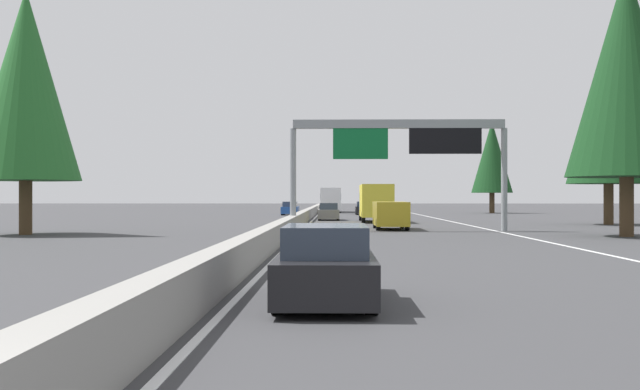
{
  "coord_description": "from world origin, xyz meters",
  "views": [
    {
      "loc": [
        -2.47,
        -2.18,
        2.0
      ],
      "look_at": [
        53.08,
        -1.03,
        2.13
      ],
      "focal_mm": 41.85,
      "sensor_mm": 36.0,
      "label": 1
    }
  ],
  "objects_px": {
    "sedan_near_center": "(329,212)",
    "conifer_left_near": "(26,85)",
    "sedan_mid_center": "(364,208)",
    "sedan_far_right": "(326,267)",
    "oncoming_near": "(290,209)",
    "minivan_mid_left": "(391,214)",
    "conifer_right_near": "(626,71)",
    "box_truck_far_center": "(375,202)",
    "bus_far_left": "(331,199)",
    "sign_gantry_overhead": "(401,142)",
    "conifer_right_mid": "(608,111)",
    "conifer_right_far": "(492,157)"
  },
  "relations": [
    {
      "from": "minivan_mid_left",
      "to": "conifer_left_near",
      "type": "relative_size",
      "value": 0.38
    },
    {
      "from": "conifer_right_near",
      "to": "conifer_right_mid",
      "type": "height_order",
      "value": "conifer_right_near"
    },
    {
      "from": "sign_gantry_overhead",
      "to": "bus_far_left",
      "type": "height_order",
      "value": "sign_gantry_overhead"
    },
    {
      "from": "sedan_far_right",
      "to": "conifer_right_far",
      "type": "bearing_deg",
      "value": -14.0
    },
    {
      "from": "sedan_far_right",
      "to": "sedan_near_center",
      "type": "distance_m",
      "value": 49.7
    },
    {
      "from": "conifer_right_mid",
      "to": "conifer_left_near",
      "type": "xyz_separation_m",
      "value": [
        -14.74,
        35.9,
        -0.22
      ]
    },
    {
      "from": "conifer_right_mid",
      "to": "sedan_near_center",
      "type": "bearing_deg",
      "value": 63.64
    },
    {
      "from": "minivan_mid_left",
      "to": "conifer_right_far",
      "type": "xyz_separation_m",
      "value": [
        45.98,
        -15.81,
        5.94
      ]
    },
    {
      "from": "sedan_far_right",
      "to": "box_truck_far_center",
      "type": "height_order",
      "value": "box_truck_far_center"
    },
    {
      "from": "sedan_near_center",
      "to": "conifer_right_mid",
      "type": "distance_m",
      "value": 23.66
    },
    {
      "from": "sign_gantry_overhead",
      "to": "conifer_right_near",
      "type": "relative_size",
      "value": 0.93
    },
    {
      "from": "box_truck_far_center",
      "to": "conifer_right_far",
      "type": "xyz_separation_m",
      "value": [
        32.53,
        -16.01,
        5.28
      ]
    },
    {
      "from": "minivan_mid_left",
      "to": "conifer_right_near",
      "type": "height_order",
      "value": "conifer_right_near"
    },
    {
      "from": "minivan_mid_left",
      "to": "bus_far_left",
      "type": "height_order",
      "value": "bus_far_left"
    },
    {
      "from": "minivan_mid_left",
      "to": "bus_far_left",
      "type": "bearing_deg",
      "value": 4.46
    },
    {
      "from": "conifer_right_near",
      "to": "conifer_right_mid",
      "type": "bearing_deg",
      "value": -17.15
    },
    {
      "from": "box_truck_far_center",
      "to": "conifer_left_near",
      "type": "xyz_separation_m",
      "value": [
        -20.17,
        19.53,
        6.3
      ]
    },
    {
      "from": "bus_far_left",
      "to": "oncoming_near",
      "type": "bearing_deg",
      "value": 163.53
    },
    {
      "from": "sign_gantry_overhead",
      "to": "box_truck_far_center",
      "type": "height_order",
      "value": "sign_gantry_overhead"
    },
    {
      "from": "sedan_far_right",
      "to": "conifer_right_far",
      "type": "xyz_separation_m",
      "value": [
        77.68,
        -19.37,
        6.21
      ]
    },
    {
      "from": "sign_gantry_overhead",
      "to": "sedan_far_right",
      "type": "xyz_separation_m",
      "value": [
        -29.58,
        4.03,
        -4.49
      ]
    },
    {
      "from": "box_truck_far_center",
      "to": "bus_far_left",
      "type": "xyz_separation_m",
      "value": [
        37.32,
        3.76,
        0.11
      ]
    },
    {
      "from": "sedan_far_right",
      "to": "sedan_mid_center",
      "type": "height_order",
      "value": "same"
    },
    {
      "from": "oncoming_near",
      "to": "conifer_left_near",
      "type": "xyz_separation_m",
      "value": [
        -42.66,
        11.38,
        7.23
      ]
    },
    {
      "from": "bus_far_left",
      "to": "conifer_right_mid",
      "type": "relative_size",
      "value": 0.86
    },
    {
      "from": "conifer_left_near",
      "to": "conifer_right_mid",
      "type": "bearing_deg",
      "value": -67.67
    },
    {
      "from": "box_truck_far_center",
      "to": "sedan_near_center",
      "type": "relative_size",
      "value": 1.93
    },
    {
      "from": "sign_gantry_overhead",
      "to": "sedan_near_center",
      "type": "bearing_deg",
      "value": 12.39
    },
    {
      "from": "sedan_mid_center",
      "to": "bus_far_left",
      "type": "relative_size",
      "value": 0.38
    },
    {
      "from": "bus_far_left",
      "to": "conifer_right_mid",
      "type": "distance_m",
      "value": 47.68
    },
    {
      "from": "conifer_right_near",
      "to": "conifer_left_near",
      "type": "distance_m",
      "value": 30.97
    },
    {
      "from": "oncoming_near",
      "to": "sign_gantry_overhead",
      "type": "bearing_deg",
      "value": 13.05
    },
    {
      "from": "minivan_mid_left",
      "to": "conifer_left_near",
      "type": "distance_m",
      "value": 21.97
    },
    {
      "from": "box_truck_far_center",
      "to": "oncoming_near",
      "type": "bearing_deg",
      "value": 19.91
    },
    {
      "from": "box_truck_far_center",
      "to": "minivan_mid_left",
      "type": "bearing_deg",
      "value": -179.16
    },
    {
      "from": "minivan_mid_left",
      "to": "conifer_right_near",
      "type": "relative_size",
      "value": 0.37
    },
    {
      "from": "minivan_mid_left",
      "to": "sedan_far_right",
      "type": "bearing_deg",
      "value": 173.6
    },
    {
      "from": "sedan_mid_center",
      "to": "sedan_near_center",
      "type": "bearing_deg",
      "value": 169.43
    },
    {
      "from": "sedan_near_center",
      "to": "conifer_left_near",
      "type": "distance_m",
      "value": 30.2
    },
    {
      "from": "sedan_near_center",
      "to": "conifer_left_near",
      "type": "height_order",
      "value": "conifer_left_near"
    },
    {
      "from": "sedan_mid_center",
      "to": "minivan_mid_left",
      "type": "bearing_deg",
      "value": -179.67
    },
    {
      "from": "conifer_right_near",
      "to": "oncoming_near",
      "type": "bearing_deg",
      "value": 23.96
    },
    {
      "from": "sedan_near_center",
      "to": "sedan_mid_center",
      "type": "bearing_deg",
      "value": -10.57
    },
    {
      "from": "box_truck_far_center",
      "to": "sedan_mid_center",
      "type": "bearing_deg",
      "value": 0.05
    },
    {
      "from": "sign_gantry_overhead",
      "to": "conifer_left_near",
      "type": "relative_size",
      "value": 0.97
    },
    {
      "from": "conifer_left_near",
      "to": "sedan_near_center",
      "type": "bearing_deg",
      "value": -32.57
    },
    {
      "from": "minivan_mid_left",
      "to": "sedan_near_center",
      "type": "distance_m",
      "value": 18.42
    },
    {
      "from": "minivan_mid_left",
      "to": "box_truck_far_center",
      "type": "xyz_separation_m",
      "value": [
        13.45,
        0.2,
        0.66
      ]
    },
    {
      "from": "box_truck_far_center",
      "to": "sedan_mid_center",
      "type": "height_order",
      "value": "box_truck_far_center"
    },
    {
      "from": "sign_gantry_overhead",
      "to": "bus_far_left",
      "type": "distance_m",
      "value": 53.18
    }
  ]
}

